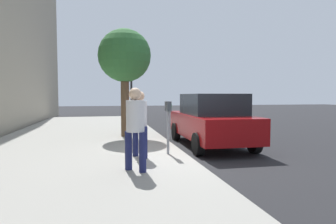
{
  "coord_description": "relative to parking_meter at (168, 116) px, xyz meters",
  "views": [
    {
      "loc": [
        -7.58,
        2.06,
        1.71
      ],
      "look_at": [
        -0.22,
        0.47,
        1.27
      ],
      "focal_mm": 29.94,
      "sensor_mm": 36.0,
      "label": 1
    }
  ],
  "objects": [
    {
      "name": "sidewalk_slab",
      "position": [
        0.3,
        2.52,
        -1.09
      ],
      "size": [
        28.0,
        6.0,
        0.15
      ],
      "primitive_type": "cube",
      "color": "gray",
      "rests_on": "ground_plane"
    },
    {
      "name": "street_tree",
      "position": [
        3.58,
        0.92,
        2.01
      ],
      "size": [
        2.01,
        2.01,
        4.09
      ],
      "color": "brown",
      "rests_on": "sidewalk_slab"
    },
    {
      "name": "parked_sedan_near",
      "position": [
        1.63,
        -1.83,
        -0.27
      ],
      "size": [
        4.43,
        2.03,
        1.77
      ],
      "color": "maroon",
      "rests_on": "ground_plane"
    },
    {
      "name": "pedestrian_at_meter",
      "position": [
        -0.25,
        0.79,
        -0.04
      ],
      "size": [
        0.46,
        0.36,
        1.67
      ],
      "rotation": [
        0.0,
        0.0,
        -1.01
      ],
      "color": "#191E4C",
      "rests_on": "sidewalk_slab"
    },
    {
      "name": "pedestrian_bystander",
      "position": [
        -1.53,
        1.02,
        -0.01
      ],
      "size": [
        0.41,
        0.42,
        1.72
      ],
      "rotation": [
        0.0,
        0.0,
        -0.78
      ],
      "color": "#191E4C",
      "rests_on": "sidewalk_slab"
    },
    {
      "name": "parking_meter",
      "position": [
        0.0,
        0.0,
        0.0
      ],
      "size": [
        0.36,
        0.12,
        1.41
      ],
      "color": "gray",
      "rests_on": "sidewalk_slab"
    },
    {
      "name": "ground_plane",
      "position": [
        0.3,
        -0.48,
        -1.17
      ],
      "size": [
        80.0,
        80.0,
        0.0
      ],
      "primitive_type": "plane",
      "color": "#232326",
      "rests_on": "ground"
    },
    {
      "name": "traffic_signal",
      "position": [
        8.81,
        0.13,
        1.41
      ],
      "size": [
        0.24,
        0.44,
        3.6
      ],
      "color": "black",
      "rests_on": "sidewalk_slab"
    }
  ]
}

